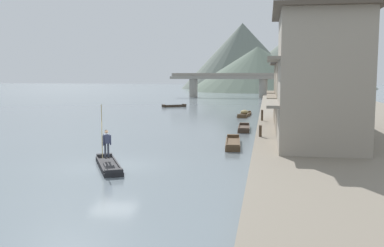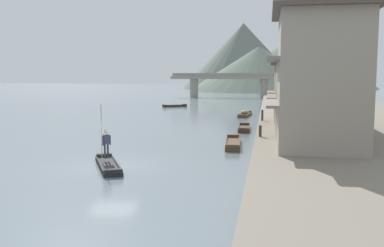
{
  "view_description": "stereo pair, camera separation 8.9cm",
  "coord_description": "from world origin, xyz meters",
  "px_view_note": "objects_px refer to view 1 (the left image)",
  "views": [
    {
      "loc": [
        8.35,
        -22.98,
        5.09
      ],
      "look_at": [
        2.64,
        10.62,
        1.24
      ],
      "focal_mm": 41.14,
      "sensor_mm": 36.0,
      "label": 1
    },
    {
      "loc": [
        8.44,
        -22.97,
        5.09
      ],
      "look_at": [
        2.64,
        10.62,
        1.24
      ],
      "focal_mm": 41.14,
      "sensor_mm": 36.0,
      "label": 2
    }
  ],
  "objects_px": {
    "boat_moored_nearest": "(244,114)",
    "stone_bridge": "(228,81)",
    "mooring_post_dock_mid": "(262,115)",
    "house_waterfront_second": "(309,92)",
    "mooring_post_dock_near": "(260,131)",
    "boat_moored_far": "(244,128)",
    "boat_foreground_poled": "(109,165)",
    "house_waterfront_tall": "(297,88)",
    "boatman_person": "(106,140)",
    "house_waterfront_nearest": "(320,75)",
    "boat_moored_second": "(174,106)",
    "boat_moored_third": "(233,144)"
  },
  "relations": [
    {
      "from": "house_waterfront_tall",
      "to": "mooring_post_dock_mid",
      "type": "height_order",
      "value": "house_waterfront_tall"
    },
    {
      "from": "boat_moored_nearest",
      "to": "stone_bridge",
      "type": "height_order",
      "value": "stone_bridge"
    },
    {
      "from": "boat_moored_second",
      "to": "boat_moored_far",
      "type": "xyz_separation_m",
      "value": [
        12.18,
        -26.78,
        0.01
      ]
    },
    {
      "from": "boat_moored_far",
      "to": "stone_bridge",
      "type": "bearing_deg",
      "value": 96.5
    },
    {
      "from": "boat_foreground_poled",
      "to": "boatman_person",
      "type": "height_order",
      "value": "boatman_person"
    },
    {
      "from": "boatman_person",
      "to": "stone_bridge",
      "type": "height_order",
      "value": "stone_bridge"
    },
    {
      "from": "boat_moored_third",
      "to": "mooring_post_dock_near",
      "type": "height_order",
      "value": "mooring_post_dock_near"
    },
    {
      "from": "boat_foreground_poled",
      "to": "boat_moored_far",
      "type": "distance_m",
      "value": 18.65
    },
    {
      "from": "stone_bridge",
      "to": "house_waterfront_tall",
      "type": "bearing_deg",
      "value": -78.22
    },
    {
      "from": "boat_moored_far",
      "to": "house_waterfront_second",
      "type": "height_order",
      "value": "house_waterfront_second"
    },
    {
      "from": "boat_moored_second",
      "to": "house_waterfront_second",
      "type": "distance_m",
      "value": 36.78
    },
    {
      "from": "boat_moored_second",
      "to": "house_waterfront_nearest",
      "type": "relative_size",
      "value": 0.42
    },
    {
      "from": "boat_foreground_poled",
      "to": "house_waterfront_tall",
      "type": "bearing_deg",
      "value": 60.35
    },
    {
      "from": "boat_foreground_poled",
      "to": "boat_moored_far",
      "type": "relative_size",
      "value": 1.05
    },
    {
      "from": "boat_foreground_poled",
      "to": "mooring_post_dock_mid",
      "type": "distance_m",
      "value": 20.69
    },
    {
      "from": "boatman_person",
      "to": "boat_moored_third",
      "type": "height_order",
      "value": "boatman_person"
    },
    {
      "from": "boat_moored_second",
      "to": "stone_bridge",
      "type": "height_order",
      "value": "stone_bridge"
    },
    {
      "from": "boat_foreground_poled",
      "to": "house_waterfront_second",
      "type": "xyz_separation_m",
      "value": [
        11.59,
        12.05,
        3.61
      ]
    },
    {
      "from": "boat_foreground_poled",
      "to": "mooring_post_dock_mid",
      "type": "bearing_deg",
      "value": 67.12
    },
    {
      "from": "boat_moored_third",
      "to": "mooring_post_dock_near",
      "type": "xyz_separation_m",
      "value": [
        1.92,
        -0.28,
        0.98
      ]
    },
    {
      "from": "boat_moored_second",
      "to": "boatman_person",
      "type": "bearing_deg",
      "value": -82.97
    },
    {
      "from": "boat_foreground_poled",
      "to": "boat_moored_far",
      "type": "xyz_separation_m",
      "value": [
        6.43,
        17.51,
        0.02
      ]
    },
    {
      "from": "boatman_person",
      "to": "house_waterfront_tall",
      "type": "distance_m",
      "value": 22.44
    },
    {
      "from": "house_waterfront_tall",
      "to": "boat_foreground_poled",
      "type": "bearing_deg",
      "value": -119.65
    },
    {
      "from": "boat_moored_third",
      "to": "boat_moored_second",
      "type": "bearing_deg",
      "value": 108.36
    },
    {
      "from": "stone_bridge",
      "to": "house_waterfront_nearest",
      "type": "bearing_deg",
      "value": -80.61
    },
    {
      "from": "boatman_person",
      "to": "house_waterfront_nearest",
      "type": "bearing_deg",
      "value": 16.89
    },
    {
      "from": "boat_moored_third",
      "to": "house_waterfront_nearest",
      "type": "bearing_deg",
      "value": -38.45
    },
    {
      "from": "boat_moored_far",
      "to": "house_waterfront_nearest",
      "type": "distance_m",
      "value": 14.97
    },
    {
      "from": "stone_bridge",
      "to": "boat_moored_far",
      "type": "bearing_deg",
      "value": -83.5
    },
    {
      "from": "boatman_person",
      "to": "boat_moored_second",
      "type": "height_order",
      "value": "boatman_person"
    },
    {
      "from": "boat_moored_nearest",
      "to": "house_waterfront_nearest",
      "type": "relative_size",
      "value": 0.61
    },
    {
      "from": "house_waterfront_second",
      "to": "boat_moored_far",
      "type": "bearing_deg",
      "value": 133.42
    },
    {
      "from": "stone_bridge",
      "to": "boat_moored_third",
      "type": "bearing_deg",
      "value": -84.67
    },
    {
      "from": "boat_moored_second",
      "to": "boat_moored_far",
      "type": "relative_size",
      "value": 0.83
    },
    {
      "from": "boat_moored_nearest",
      "to": "boat_moored_third",
      "type": "xyz_separation_m",
      "value": [
        0.3,
        -22.45,
        -0.09
      ]
    },
    {
      "from": "boat_foreground_poled",
      "to": "house_waterfront_second",
      "type": "bearing_deg",
      "value": 46.11
    },
    {
      "from": "boatman_person",
      "to": "house_waterfront_second",
      "type": "height_order",
      "value": "house_waterfront_second"
    },
    {
      "from": "mooring_post_dock_mid",
      "to": "house_waterfront_second",
      "type": "bearing_deg",
      "value": -62.98
    },
    {
      "from": "house_waterfront_nearest",
      "to": "stone_bridge",
      "type": "relative_size",
      "value": 0.35
    },
    {
      "from": "boat_moored_third",
      "to": "stone_bridge",
      "type": "xyz_separation_m",
      "value": [
        -6.04,
        64.75,
        3.31
      ]
    },
    {
      "from": "boatman_person",
      "to": "mooring_post_dock_near",
      "type": "xyz_separation_m",
      "value": [
        8.4,
        7.59,
        -0.26
      ]
    },
    {
      "from": "boat_moored_far",
      "to": "house_waterfront_tall",
      "type": "height_order",
      "value": "house_waterfront_tall"
    },
    {
      "from": "boatman_person",
      "to": "house_waterfront_second",
      "type": "bearing_deg",
      "value": 43.53
    },
    {
      "from": "mooring_post_dock_near",
      "to": "boat_moored_far",
      "type": "bearing_deg",
      "value": 99.84
    },
    {
      "from": "house_waterfront_nearest",
      "to": "house_waterfront_tall",
      "type": "xyz_separation_m",
      "value": [
        -0.25,
        15.46,
        -1.29
      ]
    },
    {
      "from": "boat_moored_second",
      "to": "house_waterfront_tall",
      "type": "bearing_deg",
      "value": -55.31
    },
    {
      "from": "boat_moored_nearest",
      "to": "boat_moored_far",
      "type": "bearing_deg",
      "value": -87.35
    },
    {
      "from": "mooring_post_dock_mid",
      "to": "boat_moored_third",
      "type": "bearing_deg",
      "value": -100.41
    },
    {
      "from": "boatman_person",
      "to": "house_waterfront_tall",
      "type": "relative_size",
      "value": 0.48
    }
  ]
}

